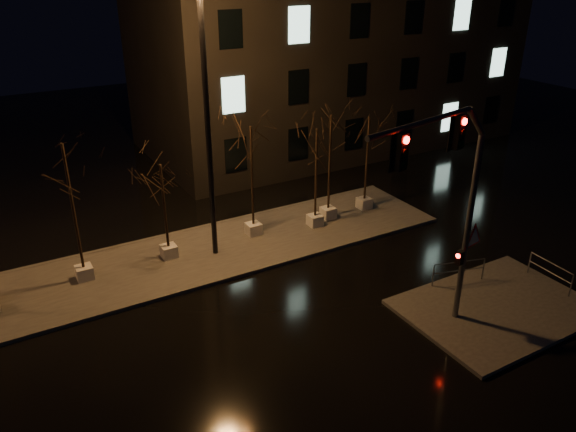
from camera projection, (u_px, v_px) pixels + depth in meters
ground at (278, 321)px, 20.55m from camera, size 90.00×90.00×0.00m
median at (214, 251)px, 25.23m from camera, size 22.00×5.00×0.15m
sidewalk_corner at (497, 308)px, 21.16m from camera, size 7.00×5.00×0.15m
building at (329, 32)px, 37.88m from camera, size 25.00×12.00×15.00m
tree_1 at (67, 176)px, 21.07m from camera, size 1.80×1.80×5.91m
tree_2 at (162, 186)px, 23.20m from camera, size 1.80×1.80×4.39m
tree_3 at (251, 152)px, 24.90m from camera, size 1.80×1.80×5.40m
tree_4 at (317, 151)px, 25.88m from camera, size 1.80×1.80×5.01m
tree_5 at (330, 139)px, 26.56m from camera, size 1.80×1.80×5.43m
tree_6 at (368, 138)px, 27.78m from camera, size 1.80×1.80×4.98m
traffic_signal_mast at (452, 193)px, 17.59m from camera, size 6.40×1.35×7.94m
streetlight_main at (207, 106)px, 22.18m from camera, size 2.86×0.64×11.42m
guard_rail_a at (459, 269)px, 22.40m from camera, size 2.17×0.67×0.97m
guard_rail_b at (550, 270)px, 22.29m from camera, size 0.17×2.06×0.98m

